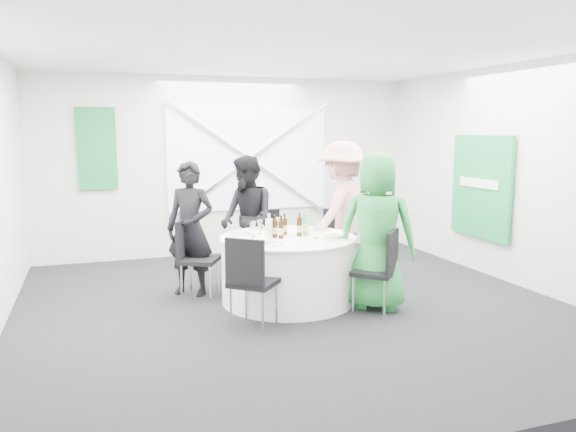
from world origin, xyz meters
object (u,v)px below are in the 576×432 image
object	(u,v)px
chair_back	(267,238)
banquet_table	(288,269)
person_man_back_left	(190,229)
green_water_bottle	(306,225)
person_man_back	(247,219)
clear_water_bottle	(269,229)
chair_back_left	(192,252)
chair_front_left	(250,276)
person_woman_pink	(342,211)
chair_front_right	(381,265)
person_woman_green	(377,231)
chair_back_right	(333,240)

from	to	relation	value
chair_back	banquet_table	bearing A→B (deg)	-90.00
person_man_back_left	green_water_bottle	size ratio (longest dim) A/B	5.38
person_man_back	clear_water_bottle	world-z (taller)	person_man_back
person_man_back_left	person_man_back	bearing A→B (deg)	58.07
chair_back_left	person_man_back	world-z (taller)	person_man_back
chair_front_left	clear_water_bottle	bearing A→B (deg)	-78.92
chair_back_left	person_woman_pink	distance (m)	2.04
banquet_table	clear_water_bottle	xyz separation A→B (m)	(-0.23, -0.01, 0.49)
chair_front_right	person_woman_green	bearing A→B (deg)	-148.03
chair_back_left	clear_water_bottle	bearing A→B (deg)	-97.05
clear_water_bottle	chair_back	bearing A→B (deg)	73.97
chair_back_left	chair_front_left	bearing A→B (deg)	-137.18
chair_back_right	person_woman_green	world-z (taller)	person_woman_green
green_water_bottle	person_woman_green	bearing A→B (deg)	-44.91
clear_water_bottle	person_woman_pink	bearing A→B (deg)	29.72
person_man_back	clear_water_bottle	xyz separation A→B (m)	(-0.03, -1.04, 0.04)
chair_front_left	banquet_table	bearing A→B (deg)	-90.00
chair_back_right	chair_front_right	size ratio (longest dim) A/B	1.02
chair_back	person_woman_pink	world-z (taller)	person_woman_pink
chair_back_left	chair_front_left	xyz separation A→B (m)	(0.35, -1.31, 0.01)
banquet_table	chair_back_right	xyz separation A→B (m)	(0.84, 0.64, 0.17)
chair_back_right	chair_back	bearing A→B (deg)	-160.04
banquet_table	person_woman_pink	xyz separation A→B (m)	(0.99, 0.69, 0.53)
person_man_back	green_water_bottle	world-z (taller)	person_man_back
banquet_table	green_water_bottle	xyz separation A→B (m)	(0.23, 0.03, 0.50)
person_man_back	green_water_bottle	bearing A→B (deg)	12.31
chair_front_left	green_water_bottle	distance (m)	1.25
chair_back	clear_water_bottle	size ratio (longest dim) A/B	3.20
banquet_table	chair_back_left	world-z (taller)	chair_back_left
person_man_back	person_woman_pink	size ratio (longest dim) A/B	0.90
chair_back_right	person_man_back	world-z (taller)	person_man_back
person_woman_pink	clear_water_bottle	size ratio (longest dim) A/B	6.49
chair_front_right	person_man_back	distance (m)	2.07
person_man_back_left	clear_water_bottle	size ratio (longest dim) A/B	5.69
chair_back_left	chair_back	bearing A→B (deg)	-34.08
chair_back	person_woman_pink	xyz separation A→B (m)	(0.90, -0.43, 0.39)
person_woman_pink	green_water_bottle	xyz separation A→B (m)	(-0.76, -0.66, -0.04)
chair_back	green_water_bottle	xyz separation A→B (m)	(0.14, -1.09, 0.35)
green_water_bottle	clear_water_bottle	distance (m)	0.46
banquet_table	person_man_back	world-z (taller)	person_man_back
person_woman_pink	green_water_bottle	size ratio (longest dim) A/B	6.13
clear_water_bottle	person_man_back_left	bearing A→B (deg)	139.15
chair_back_left	person_woman_green	size ratio (longest dim) A/B	0.53
person_man_back_left	person_woman_pink	xyz separation A→B (m)	(2.00, 0.03, 0.11)
person_woman_green	clear_water_bottle	size ratio (longest dim) A/B	6.18
person_man_back	clear_water_bottle	distance (m)	1.04
chair_back	person_man_back_left	bearing A→B (deg)	-152.49
chair_front_left	green_water_bottle	size ratio (longest dim) A/B	3.15
person_man_back	chair_back_right	bearing A→B (deg)	58.40
chair_front_right	green_water_bottle	size ratio (longest dim) A/B	3.08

